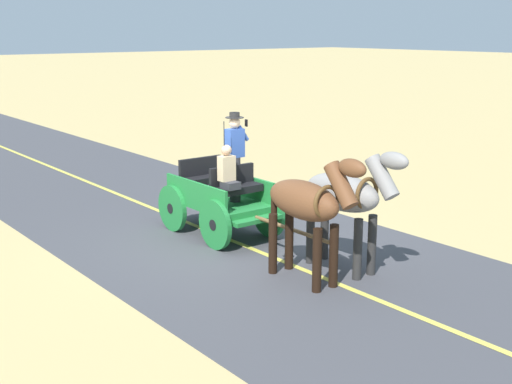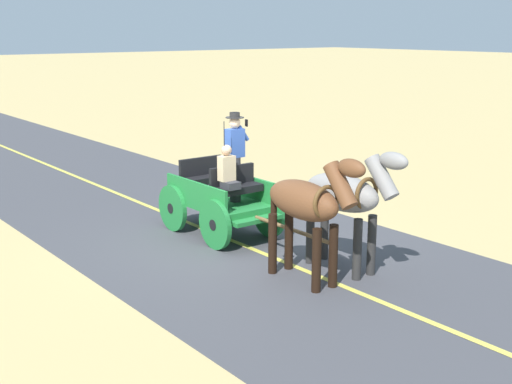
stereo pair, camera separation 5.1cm
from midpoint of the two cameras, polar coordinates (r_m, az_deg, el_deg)
ground_plane at (r=13.45m, az=-2.09°, el=-4.14°), size 200.00×200.00×0.00m
road_surface at (r=13.45m, az=-2.09°, el=-4.12°), size 6.22×160.00×0.01m
road_centre_stripe at (r=13.44m, az=-2.09°, el=-4.10°), size 0.12×160.00×0.00m
horse_drawn_carriage at (r=13.68m, az=-2.97°, el=-0.29°), size 1.42×4.50×2.50m
horse_near_side at (r=11.59m, az=7.48°, el=-0.34°), size 0.64×2.13×2.21m
horse_off_side at (r=10.99m, az=4.24°, el=-1.03°), size 0.57×2.13×2.21m
traffic_cone at (r=17.86m, az=-1.72°, el=1.15°), size 0.32×0.32×0.50m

